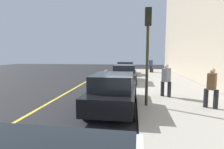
{
  "coord_description": "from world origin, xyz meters",
  "views": [
    {
      "loc": [
        -12.38,
        -0.83,
        2.32
      ],
      "look_at": [
        -2.36,
        0.42,
        1.16
      ],
      "focal_mm": 28.07,
      "sensor_mm": 36.0,
      "label": 1
    }
  ],
  "objects_px": {
    "pedestrian_blue_coat": "(151,65)",
    "rolling_suitcase": "(152,70)",
    "parked_car_charcoal": "(125,74)",
    "pedestrian_brown_coat": "(211,87)",
    "parked_car_maroon": "(126,68)",
    "pedestrian_grey_coat": "(166,79)",
    "parked_car_black": "(113,91)",
    "traffic_light_pole": "(148,40)"
  },
  "relations": [
    {
      "from": "pedestrian_brown_coat",
      "to": "traffic_light_pole",
      "type": "distance_m",
      "value": 3.17
    },
    {
      "from": "parked_car_black",
      "to": "parked_car_maroon",
      "type": "bearing_deg",
      "value": 0.17
    },
    {
      "from": "parked_car_charcoal",
      "to": "parked_car_maroon",
      "type": "bearing_deg",
      "value": 1.83
    },
    {
      "from": "parked_car_charcoal",
      "to": "pedestrian_blue_coat",
      "type": "bearing_deg",
      "value": -19.2
    },
    {
      "from": "pedestrian_grey_coat",
      "to": "traffic_light_pole",
      "type": "height_order",
      "value": "traffic_light_pole"
    },
    {
      "from": "parked_car_charcoal",
      "to": "pedestrian_brown_coat",
      "type": "height_order",
      "value": "pedestrian_brown_coat"
    },
    {
      "from": "rolling_suitcase",
      "to": "pedestrian_brown_coat",
      "type": "bearing_deg",
      "value": -176.41
    },
    {
      "from": "parked_car_maroon",
      "to": "pedestrian_grey_coat",
      "type": "distance_m",
      "value": 10.64
    },
    {
      "from": "pedestrian_blue_coat",
      "to": "traffic_light_pole",
      "type": "distance_m",
      "value": 14.66
    },
    {
      "from": "traffic_light_pole",
      "to": "parked_car_black",
      "type": "bearing_deg",
      "value": 95.84
    },
    {
      "from": "parked_car_charcoal",
      "to": "pedestrian_brown_coat",
      "type": "relative_size",
      "value": 2.77
    },
    {
      "from": "traffic_light_pole",
      "to": "parked_car_maroon",
      "type": "bearing_deg",
      "value": 6.78
    },
    {
      "from": "pedestrian_blue_coat",
      "to": "parked_car_black",
      "type": "bearing_deg",
      "value": 168.69
    },
    {
      "from": "pedestrian_blue_coat",
      "to": "rolling_suitcase",
      "type": "bearing_deg",
      "value": -158.57
    },
    {
      "from": "pedestrian_blue_coat",
      "to": "traffic_light_pole",
      "type": "bearing_deg",
      "value": 173.98
    },
    {
      "from": "parked_car_charcoal",
      "to": "rolling_suitcase",
      "type": "bearing_deg",
      "value": -21.05
    },
    {
      "from": "parked_car_black",
      "to": "pedestrian_grey_coat",
      "type": "distance_m",
      "value": 3.13
    },
    {
      "from": "parked_car_black",
      "to": "pedestrian_grey_coat",
      "type": "relative_size",
      "value": 2.62
    },
    {
      "from": "parked_car_maroon",
      "to": "pedestrian_grey_coat",
      "type": "height_order",
      "value": "pedestrian_grey_coat"
    },
    {
      "from": "pedestrian_grey_coat",
      "to": "pedestrian_brown_coat",
      "type": "distance_m",
      "value": 2.3
    },
    {
      "from": "parked_car_black",
      "to": "pedestrian_brown_coat",
      "type": "bearing_deg",
      "value": -88.89
    },
    {
      "from": "rolling_suitcase",
      "to": "parked_car_charcoal",
      "type": "bearing_deg",
      "value": 158.95
    },
    {
      "from": "parked_car_charcoal",
      "to": "parked_car_maroon",
      "type": "xyz_separation_m",
      "value": [
        5.57,
        0.18,
        0.0
      ]
    },
    {
      "from": "parked_car_charcoal",
      "to": "pedestrian_brown_coat",
      "type": "distance_m",
      "value": 7.58
    },
    {
      "from": "pedestrian_grey_coat",
      "to": "rolling_suitcase",
      "type": "bearing_deg",
      "value": -2.63
    },
    {
      "from": "parked_car_black",
      "to": "pedestrian_grey_coat",
      "type": "bearing_deg",
      "value": -53.34
    },
    {
      "from": "pedestrian_brown_coat",
      "to": "rolling_suitcase",
      "type": "xyz_separation_m",
      "value": [
        14.15,
        0.89,
        -0.62
      ]
    },
    {
      "from": "parked_car_maroon",
      "to": "pedestrian_brown_coat",
      "type": "height_order",
      "value": "pedestrian_brown_coat"
    },
    {
      "from": "parked_car_black",
      "to": "rolling_suitcase",
      "type": "height_order",
      "value": "parked_car_black"
    },
    {
      "from": "parked_car_maroon",
      "to": "parked_car_charcoal",
      "type": "bearing_deg",
      "value": -178.17
    },
    {
      "from": "traffic_light_pole",
      "to": "pedestrian_blue_coat",
      "type": "bearing_deg",
      "value": -6.02
    },
    {
      "from": "pedestrian_grey_coat",
      "to": "pedestrian_brown_coat",
      "type": "bearing_deg",
      "value": -140.78
    },
    {
      "from": "rolling_suitcase",
      "to": "parked_car_maroon",
      "type": "bearing_deg",
      "value": 123.27
    },
    {
      "from": "parked_car_charcoal",
      "to": "parked_car_maroon",
      "type": "height_order",
      "value": "same"
    },
    {
      "from": "pedestrian_grey_coat",
      "to": "pedestrian_blue_coat",
      "type": "bearing_deg",
      "value": -1.89
    },
    {
      "from": "pedestrian_grey_coat",
      "to": "rolling_suitcase",
      "type": "relative_size",
      "value": 1.98
    },
    {
      "from": "parked_car_charcoal",
      "to": "pedestrian_blue_coat",
      "type": "distance_m",
      "value": 8.46
    },
    {
      "from": "parked_car_black",
      "to": "traffic_light_pole",
      "type": "height_order",
      "value": "traffic_light_pole"
    },
    {
      "from": "parked_car_charcoal",
      "to": "traffic_light_pole",
      "type": "bearing_deg",
      "value": -169.04
    },
    {
      "from": "parked_car_black",
      "to": "pedestrian_brown_coat",
      "type": "distance_m",
      "value": 3.97
    },
    {
      "from": "parked_car_maroon",
      "to": "rolling_suitcase",
      "type": "relative_size",
      "value": 5.41
    },
    {
      "from": "pedestrian_blue_coat",
      "to": "parked_car_charcoal",
      "type": "bearing_deg",
      "value": 160.8
    }
  ]
}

